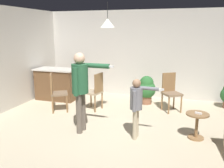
% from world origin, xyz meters
% --- Properties ---
extents(ground, '(7.68, 7.68, 0.00)m').
position_xyz_m(ground, '(0.00, 0.00, 0.00)').
color(ground, beige).
extents(wall_back, '(6.40, 0.10, 2.70)m').
position_xyz_m(wall_back, '(0.00, 3.20, 1.35)').
color(wall_back, beige).
rests_on(wall_back, ground).
extents(kitchen_counter, '(1.26, 0.66, 0.95)m').
position_xyz_m(kitchen_counter, '(-2.45, 1.99, 0.48)').
color(kitchen_counter, brown).
rests_on(kitchen_counter, ground).
extents(side_table_by_couch, '(0.44, 0.44, 0.52)m').
position_xyz_m(side_table_by_couch, '(1.59, 0.36, 0.33)').
color(side_table_by_couch, olive).
rests_on(side_table_by_couch, ground).
extents(person_adult, '(0.83, 0.48, 1.67)m').
position_xyz_m(person_adult, '(-0.70, -0.01, 1.03)').
color(person_adult, '#60564C').
rests_on(person_adult, ground).
extents(person_child, '(0.62, 0.35, 1.20)m').
position_xyz_m(person_child, '(0.46, 0.02, 0.74)').
color(person_child, tan).
rests_on(person_child, ground).
extents(dining_chair_by_counter, '(0.57, 0.57, 1.00)m').
position_xyz_m(dining_chair_by_counter, '(-1.88, 0.99, 0.55)').
color(dining_chair_by_counter, olive).
rests_on(dining_chair_by_counter, ground).
extents(dining_chair_near_wall, '(0.58, 0.58, 1.00)m').
position_xyz_m(dining_chair_near_wall, '(0.95, 1.95, 0.55)').
color(dining_chair_near_wall, olive).
rests_on(dining_chair_near_wall, ground).
extents(dining_chair_centre_back, '(0.49, 0.49, 1.00)m').
position_xyz_m(dining_chair_centre_back, '(-0.96, 1.40, 0.55)').
color(dining_chair_centre_back, olive).
rests_on(dining_chair_centre_back, ground).
extents(potted_plant_by_wall, '(0.53, 0.53, 0.82)m').
position_xyz_m(potted_plant_by_wall, '(0.25, 2.36, 0.45)').
color(potted_plant_by_wall, brown).
rests_on(potted_plant_by_wall, ground).
extents(spare_remote_on_table, '(0.13, 0.08, 0.04)m').
position_xyz_m(spare_remote_on_table, '(1.60, 0.33, 0.54)').
color(spare_remote_on_table, white).
rests_on(spare_remote_on_table, side_table_by_couch).
extents(ceiling_light_pendant, '(0.32, 0.32, 0.55)m').
position_xyz_m(ceiling_light_pendant, '(-0.42, 0.87, 2.25)').
color(ceiling_light_pendant, silver).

